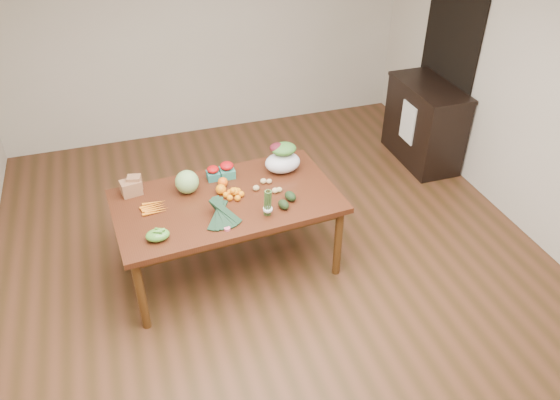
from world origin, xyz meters
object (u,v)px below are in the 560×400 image
object	(u,v)px
kale_bunch	(223,214)
asparagus_bundle	(268,203)
salad_bag	(283,159)
dining_table	(229,234)
paper_bag	(131,186)
cabinet	(424,123)
cabbage	(187,182)
mandarin_cluster	(233,192)

from	to	relation	value
kale_bunch	asparagus_bundle	bearing A→B (deg)	-7.24
salad_bag	dining_table	bearing A→B (deg)	-155.10
paper_bag	kale_bunch	distance (m)	0.90
salad_bag	kale_bunch	bearing A→B (deg)	-139.71
kale_bunch	cabinet	bearing A→B (deg)	24.58
cabbage	asparagus_bundle	size ratio (longest dim) A/B	0.81
dining_table	cabinet	world-z (taller)	cabinet
mandarin_cluster	salad_bag	size ratio (longest dim) A/B	0.56
cabbage	mandarin_cluster	size ratio (longest dim) A/B	1.12
cabbage	salad_bag	xyz separation A→B (m)	(0.87, 0.07, 0.02)
mandarin_cluster	asparagus_bundle	xyz separation A→B (m)	(0.20, -0.35, 0.08)
kale_bunch	salad_bag	xyz separation A→B (m)	(0.68, 0.58, 0.05)
cabinet	cabbage	size ratio (longest dim) A/B	5.05
mandarin_cluster	asparagus_bundle	world-z (taller)	asparagus_bundle
cabbage	asparagus_bundle	xyz separation A→B (m)	(0.55, -0.53, 0.02)
cabinet	asparagus_bundle	size ratio (longest dim) A/B	4.08
kale_bunch	salad_bag	distance (m)	0.90
dining_table	asparagus_bundle	bearing A→B (deg)	-55.26
dining_table	mandarin_cluster	distance (m)	0.42
kale_bunch	asparagus_bundle	size ratio (longest dim) A/B	1.60
dining_table	asparagus_bundle	distance (m)	0.65
cabinet	kale_bunch	xyz separation A→B (m)	(-2.71, -1.47, 0.36)
paper_bag	asparagus_bundle	bearing A→B (deg)	-32.79
mandarin_cluster	kale_bunch	distance (m)	0.37
kale_bunch	salad_bag	world-z (taller)	salad_bag
dining_table	cabbage	size ratio (longest dim) A/B	9.24
dining_table	cabinet	distance (m)	2.86
asparagus_bundle	salad_bag	xyz separation A→B (m)	(0.32, 0.60, 0.00)
cabinet	mandarin_cluster	world-z (taller)	cabinet
dining_table	cabinet	bearing A→B (deg)	20.09
mandarin_cluster	salad_bag	distance (m)	0.58
kale_bunch	salad_bag	bearing A→B (deg)	36.35
dining_table	cabbage	distance (m)	0.59
mandarin_cluster	dining_table	bearing A→B (deg)	-159.19
cabbage	kale_bunch	world-z (taller)	cabbage
cabbage	mandarin_cluster	xyz separation A→B (m)	(0.35, -0.18, -0.06)
mandarin_cluster	paper_bag	bearing A→B (deg)	159.85
cabinet	asparagus_bundle	world-z (taller)	asparagus_bundle
cabinet	salad_bag	xyz separation A→B (m)	(-2.02, -0.89, 0.41)
paper_bag	cabbage	bearing A→B (deg)	-14.15
paper_bag	salad_bag	xyz separation A→B (m)	(1.33, -0.05, 0.05)
paper_bag	dining_table	bearing A→B (deg)	-23.30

